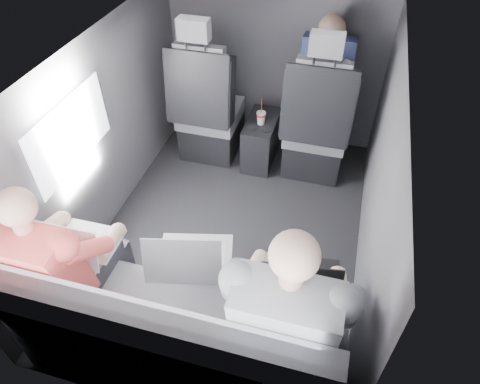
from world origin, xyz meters
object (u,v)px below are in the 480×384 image
(front_seat_right, at_px, (316,132))
(laptop_silver, at_px, (191,257))
(rear_bench, at_px, (174,339))
(laptop_white, at_px, (81,243))
(center_console, at_px, (261,140))
(passenger_rear_left, at_px, (63,262))
(passenger_front_right, at_px, (325,76))
(passenger_rear_right, at_px, (288,313))
(soda_cup, at_px, (261,117))
(front_seat_left, at_px, (208,115))
(laptop_black, at_px, (302,281))

(front_seat_right, xyz_separation_m, laptop_silver, (-0.43, -1.62, 0.24))
(rear_bench, bearing_deg, laptop_white, 158.84)
(center_console, height_order, laptop_silver, laptop_silver)
(passenger_rear_left, relative_size, passenger_front_right, 1.51)
(laptop_silver, xyz_separation_m, passenger_rear_right, (0.53, -0.19, 0.01))
(soda_cup, xyz_separation_m, laptop_white, (-0.57, -1.68, 0.18))
(front_seat_left, height_order, soda_cup, front_seat_left)
(front_seat_left, bearing_deg, front_seat_right, 0.00)
(front_seat_right, distance_m, laptop_white, 1.98)
(center_console, xyz_separation_m, laptop_white, (-0.57, -1.72, 0.43))
(center_console, distance_m, passenger_rear_left, 1.99)
(soda_cup, height_order, laptop_silver, laptop_silver)
(passenger_front_right, bearing_deg, passenger_rear_left, -116.84)
(laptop_black, relative_size, passenger_front_right, 0.50)
(rear_bench, xyz_separation_m, laptop_black, (0.58, 0.29, 0.33))
(passenger_rear_right, bearing_deg, soda_cup, 106.91)
(center_console, xyz_separation_m, passenger_rear_left, (-0.60, -1.85, 0.42))
(front_seat_left, bearing_deg, laptop_silver, -73.89)
(soda_cup, bearing_deg, center_console, 93.89)
(front_seat_right, xyz_separation_m, center_console, (-0.45, 0.04, -0.20))
(center_console, height_order, laptop_white, laptop_white)
(laptop_white, relative_size, passenger_rear_left, 0.28)
(center_console, xyz_separation_m, laptop_silver, (0.02, -1.66, 0.44))
(laptop_silver, distance_m, passenger_rear_left, 0.65)
(rear_bench, distance_m, passenger_front_right, 2.25)
(laptop_white, bearing_deg, front_seat_left, 85.88)
(laptop_silver, bearing_deg, soda_cup, 90.48)
(passenger_rear_right, bearing_deg, laptop_black, 81.13)
(front_seat_right, distance_m, laptop_silver, 1.69)
(front_seat_left, height_order, front_seat_right, same)
(laptop_silver, relative_size, passenger_rear_left, 0.36)
(laptop_white, distance_m, laptop_black, 1.15)
(front_seat_left, height_order, laptop_black, front_seat_left)
(laptop_white, height_order, passenger_rear_left, passenger_rear_left)
(front_seat_left, xyz_separation_m, passenger_front_right, (0.89, 0.26, 0.35))
(soda_cup, xyz_separation_m, passenger_rear_right, (0.55, -1.80, 0.19))
(passenger_rear_right, bearing_deg, front_seat_left, 118.98)
(rear_bench, height_order, laptop_silver, rear_bench)
(front_seat_right, bearing_deg, passenger_front_right, 91.63)
(passenger_front_right, bearing_deg, laptop_black, -85.77)
(laptop_black, bearing_deg, front_seat_left, 122.58)
(laptop_silver, bearing_deg, front_seat_right, 74.99)
(front_seat_right, relative_size, rear_bench, 0.79)
(passenger_rear_left, bearing_deg, laptop_black, 9.23)
(soda_cup, bearing_deg, passenger_rear_left, -108.57)
(center_console, xyz_separation_m, soda_cup, (0.00, -0.05, 0.26))
(front_seat_right, bearing_deg, center_console, 174.93)
(laptop_black, bearing_deg, laptop_silver, -179.82)
(center_console, relative_size, laptop_black, 1.21)
(laptop_black, relative_size, passenger_rear_left, 0.33)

